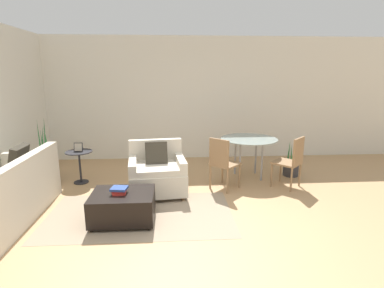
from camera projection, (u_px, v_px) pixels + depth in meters
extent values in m
plane|color=tan|center=(188.00, 239.00, 3.58)|extent=(20.00, 20.00, 0.00)
cube|color=silver|center=(179.00, 99.00, 6.81)|extent=(12.00, 0.06, 2.75)
cube|color=gray|center=(141.00, 214.00, 4.22)|extent=(2.58, 1.45, 0.00)
cube|color=brown|center=(136.00, 233.00, 3.71)|extent=(2.53, 0.05, 0.00)
cube|color=brown|center=(138.00, 225.00, 3.91)|extent=(2.53, 0.05, 0.00)
cube|color=brown|center=(140.00, 218.00, 4.12)|extent=(2.53, 0.05, 0.00)
cube|color=brown|center=(141.00, 211.00, 4.32)|extent=(2.53, 0.05, 0.00)
cube|color=brown|center=(143.00, 205.00, 4.52)|extent=(2.53, 0.05, 0.00)
cube|color=brown|center=(144.00, 199.00, 4.72)|extent=(2.53, 0.05, 0.00)
cube|color=beige|center=(0.00, 206.00, 3.98)|extent=(0.87, 2.00, 0.45)
cube|color=beige|center=(24.00, 174.00, 3.90)|extent=(0.14, 2.00, 0.42)
cube|color=beige|center=(29.00, 160.00, 4.81)|extent=(0.80, 0.12, 0.26)
cube|color=#383328|center=(18.00, 160.00, 4.30)|extent=(0.19, 0.40, 0.41)
cube|color=beige|center=(157.00, 180.00, 4.91)|extent=(0.98, 0.93, 0.34)
cube|color=beige|center=(157.00, 168.00, 4.83)|extent=(0.73, 0.78, 0.10)
cube|color=beige|center=(155.00, 152.00, 5.17)|extent=(0.90, 0.22, 0.44)
cube|color=beige|center=(133.00, 166.00, 4.78)|extent=(0.20, 0.77, 0.20)
cube|color=beige|center=(181.00, 163.00, 4.92)|extent=(0.20, 0.77, 0.20)
cylinder|color=brown|center=(135.00, 202.00, 4.57)|extent=(0.05, 0.05, 0.06)
cylinder|color=brown|center=(183.00, 198.00, 4.70)|extent=(0.05, 0.05, 0.06)
cylinder|color=brown|center=(135.00, 186.00, 5.22)|extent=(0.05, 0.05, 0.06)
cylinder|color=brown|center=(177.00, 183.00, 5.34)|extent=(0.05, 0.05, 0.06)
cube|color=#383328|center=(156.00, 153.00, 4.91)|extent=(0.38, 0.24, 0.37)
cube|color=black|center=(123.00, 205.00, 4.00)|extent=(0.82, 0.65, 0.35)
cylinder|color=black|center=(91.00, 230.00, 3.75)|extent=(0.04, 0.04, 0.04)
cylinder|color=black|center=(149.00, 228.00, 3.80)|extent=(0.04, 0.04, 0.04)
cylinder|color=black|center=(101.00, 211.00, 4.29)|extent=(0.04, 0.04, 0.04)
cylinder|color=black|center=(152.00, 209.00, 4.34)|extent=(0.04, 0.04, 0.04)
cube|color=#B72D28|center=(120.00, 193.00, 3.95)|extent=(0.18, 0.18, 0.02)
cube|color=#B72D28|center=(120.00, 191.00, 3.94)|extent=(0.18, 0.16, 0.03)
cube|color=#2D478C|center=(119.00, 189.00, 3.94)|extent=(0.23, 0.21, 0.03)
cube|color=#333338|center=(115.00, 190.00, 4.05)|extent=(0.06, 0.16, 0.01)
cylinder|color=#333338|center=(47.00, 175.00, 5.43)|extent=(0.41, 0.41, 0.30)
cylinder|color=black|center=(46.00, 167.00, 5.40)|extent=(0.38, 0.38, 0.02)
cone|color=#2D6B38|center=(47.00, 147.00, 5.31)|extent=(0.05, 0.16, 0.75)
cone|color=#2D6B38|center=(45.00, 142.00, 5.33)|extent=(0.10, 0.07, 0.92)
cone|color=#2D6B38|center=(43.00, 146.00, 5.35)|extent=(0.11, 0.11, 0.77)
cone|color=#2D6B38|center=(40.00, 144.00, 5.26)|extent=(0.07, 0.07, 0.88)
cone|color=#2D6B38|center=(43.00, 149.00, 5.23)|extent=(0.07, 0.05, 0.71)
cylinder|color=black|center=(79.00, 152.00, 5.33)|extent=(0.47, 0.47, 0.02)
cylinder|color=black|center=(80.00, 167.00, 5.40)|extent=(0.04, 0.04, 0.55)
cylinder|color=black|center=(81.00, 182.00, 5.46)|extent=(0.26, 0.26, 0.02)
cube|color=black|center=(78.00, 147.00, 5.31)|extent=(0.15, 0.04, 0.16)
cube|color=#B2A893|center=(78.00, 147.00, 5.30)|extent=(0.13, 0.03, 0.13)
cube|color=black|center=(79.00, 149.00, 5.34)|extent=(0.02, 0.03, 0.08)
cylinder|color=#8C9E99|center=(249.00, 139.00, 5.59)|extent=(1.05, 1.05, 0.01)
cylinder|color=#99999E|center=(240.00, 161.00, 5.47)|extent=(0.04, 0.04, 0.75)
cylinder|color=#99999E|center=(262.00, 161.00, 5.49)|extent=(0.04, 0.04, 0.75)
cylinder|color=#99999E|center=(235.00, 156.00, 5.87)|extent=(0.04, 0.04, 0.75)
cylinder|color=#99999E|center=(256.00, 155.00, 5.89)|extent=(0.04, 0.04, 0.75)
cube|color=#93704C|center=(225.00, 164.00, 5.11)|extent=(0.59, 0.59, 0.03)
cube|color=#93704C|center=(219.00, 152.00, 4.92)|extent=(0.29, 0.29, 0.45)
cylinder|color=#93704C|center=(239.00, 176.00, 5.18)|extent=(0.03, 0.03, 0.42)
cylinder|color=#93704C|center=(222.00, 172.00, 5.41)|extent=(0.03, 0.03, 0.42)
cylinder|color=#93704C|center=(228.00, 181.00, 4.91)|extent=(0.03, 0.03, 0.42)
cylinder|color=#93704C|center=(210.00, 177.00, 5.14)|extent=(0.03, 0.03, 0.42)
cube|color=#93704C|center=(287.00, 163.00, 5.18)|extent=(0.59, 0.59, 0.03)
cube|color=#93704C|center=(298.00, 151.00, 5.00)|extent=(0.29, 0.29, 0.45)
cylinder|color=#93704C|center=(280.00, 170.00, 5.48)|extent=(0.03, 0.03, 0.42)
cylinder|color=#93704C|center=(271.00, 175.00, 5.21)|extent=(0.03, 0.03, 0.42)
cylinder|color=#93704C|center=(300.00, 175.00, 5.25)|extent=(0.03, 0.03, 0.42)
cylinder|color=#93704C|center=(291.00, 180.00, 4.98)|extent=(0.03, 0.03, 0.42)
cylinder|color=#333338|center=(291.00, 170.00, 5.82)|extent=(0.29, 0.29, 0.24)
cylinder|color=black|center=(291.00, 164.00, 5.79)|extent=(0.27, 0.27, 0.02)
cone|color=#2D6B38|center=(294.00, 152.00, 5.74)|extent=(0.05, 0.08, 0.46)
cone|color=#2D6B38|center=(289.00, 151.00, 5.80)|extent=(0.07, 0.06, 0.46)
cone|color=#2D6B38|center=(291.00, 154.00, 5.71)|extent=(0.07, 0.06, 0.40)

